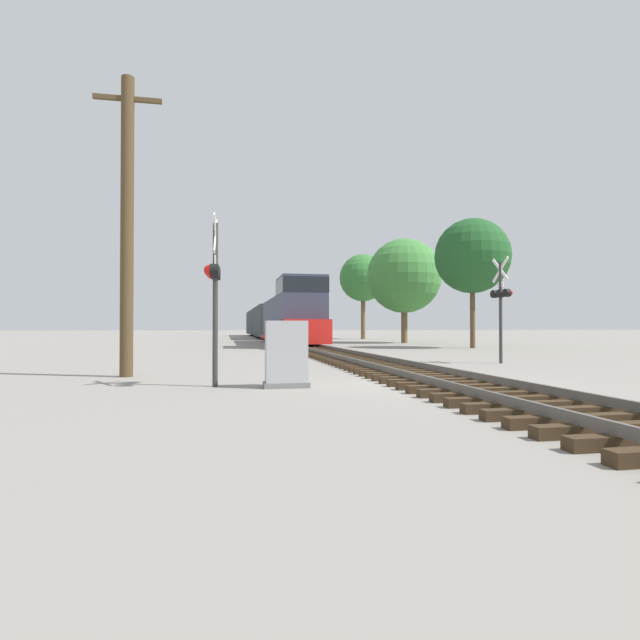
# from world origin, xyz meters

# --- Properties ---
(ground_plane) EXTENTS (400.00, 400.00, 0.00)m
(ground_plane) POSITION_xyz_m (0.00, 0.00, 0.00)
(ground_plane) COLOR gray
(rail_track_bed) EXTENTS (2.60, 160.00, 0.31)m
(rail_track_bed) POSITION_xyz_m (0.00, -0.00, 0.14)
(rail_track_bed) COLOR #382819
(rail_track_bed) RESTS_ON ground
(freight_train) EXTENTS (2.94, 54.59, 4.63)m
(freight_train) POSITION_xyz_m (0.00, 44.44, 1.99)
(freight_train) COLOR #33384C
(freight_train) RESTS_ON ground
(crossing_signal_near) EXTENTS (0.36, 1.01, 3.89)m
(crossing_signal_near) POSITION_xyz_m (-5.18, 0.48, 2.41)
(crossing_signal_near) COLOR #333333
(crossing_signal_near) RESTS_ON ground
(crossing_signal_far) EXTENTS (0.42, 1.01, 3.95)m
(crossing_signal_far) POSITION_xyz_m (5.19, 5.83, 2.42)
(crossing_signal_far) COLOR #333333
(crossing_signal_far) RESTS_ON ground
(relay_cabinet) EXTENTS (1.01, 0.52, 1.49)m
(relay_cabinet) POSITION_xyz_m (-3.58, 0.01, 0.73)
(relay_cabinet) COLOR slate
(relay_cabinet) RESTS_ON ground
(utility_pole) EXTENTS (1.80, 0.35, 8.20)m
(utility_pole) POSITION_xyz_m (-7.56, 3.20, 4.19)
(utility_pole) COLOR #4C3A23
(utility_pole) RESTS_ON ground
(tree_far_right) EXTENTS (4.81, 4.81, 8.32)m
(tree_far_right) POSITION_xyz_m (10.70, 18.44, 5.91)
(tree_far_right) COLOR brown
(tree_far_right) RESTS_ON ground
(tree_mid_background) EXTENTS (6.32, 6.32, 8.87)m
(tree_mid_background) POSITION_xyz_m (10.07, 29.10, 5.69)
(tree_mid_background) COLOR brown
(tree_mid_background) RESTS_ON ground
(tree_deep_background) EXTENTS (5.33, 5.33, 9.57)m
(tree_deep_background) POSITION_xyz_m (10.40, 43.04, 6.87)
(tree_deep_background) COLOR brown
(tree_deep_background) RESTS_ON ground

